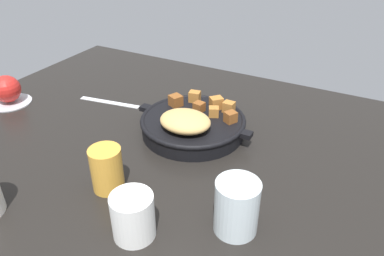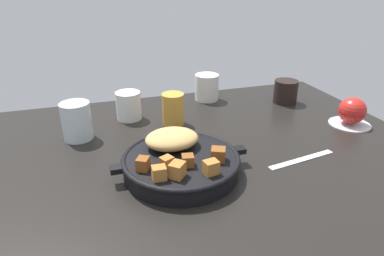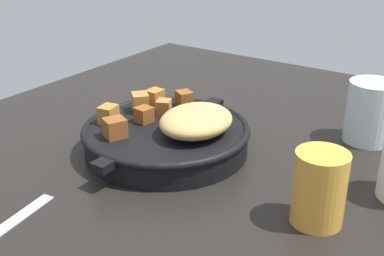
# 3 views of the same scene
# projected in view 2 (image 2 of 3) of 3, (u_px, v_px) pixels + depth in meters

# --- Properties ---
(ground_plane) EXTENTS (1.20, 0.91, 0.02)m
(ground_plane) POSITION_uv_depth(u_px,v_px,m) (196.00, 163.00, 0.81)
(ground_plane) COLOR black
(cast_iron_skillet) EXTENTS (0.30, 0.26, 0.08)m
(cast_iron_skillet) POSITION_uv_depth(u_px,v_px,m) (180.00, 160.00, 0.74)
(cast_iron_skillet) COLOR black
(cast_iron_skillet) RESTS_ON ground_plane
(saucer_plate) EXTENTS (0.12, 0.12, 0.01)m
(saucer_plate) POSITION_uv_depth(u_px,v_px,m) (350.00, 124.00, 0.98)
(saucer_plate) COLOR #B7BABF
(saucer_plate) RESTS_ON ground_plane
(red_apple) EXTENTS (0.08, 0.08, 0.08)m
(red_apple) POSITION_uv_depth(u_px,v_px,m) (352.00, 111.00, 0.96)
(red_apple) COLOR red
(red_apple) RESTS_ON saucer_plate
(butter_knife) EXTENTS (0.18, 0.04, 0.00)m
(butter_knife) POSITION_uv_depth(u_px,v_px,m) (302.00, 159.00, 0.80)
(butter_knife) COLOR silver
(butter_knife) RESTS_ON ground_plane
(ceramic_mug_white) EXTENTS (0.08, 0.08, 0.09)m
(ceramic_mug_white) POSITION_uv_depth(u_px,v_px,m) (207.00, 87.00, 1.16)
(ceramic_mug_white) COLOR silver
(ceramic_mug_white) RESTS_ON ground_plane
(water_glass_tall) EXTENTS (0.08, 0.08, 0.10)m
(water_glass_tall) POSITION_uv_depth(u_px,v_px,m) (77.00, 121.00, 0.88)
(water_glass_tall) COLOR silver
(water_glass_tall) RESTS_ON ground_plane
(juice_glass_amber) EXTENTS (0.06, 0.06, 0.09)m
(juice_glass_amber) POSITION_uv_depth(u_px,v_px,m) (172.00, 109.00, 0.97)
(juice_glass_amber) COLOR gold
(juice_glass_amber) RESTS_ON ground_plane
(white_creamer_pitcher) EXTENTS (0.07, 0.07, 0.08)m
(white_creamer_pitcher) POSITION_uv_depth(u_px,v_px,m) (129.00, 106.00, 1.01)
(white_creamer_pitcher) COLOR white
(white_creamer_pitcher) RESTS_ON ground_plane
(coffee_mug_dark) EXTENTS (0.08, 0.08, 0.08)m
(coffee_mug_dark) POSITION_uv_depth(u_px,v_px,m) (286.00, 92.00, 1.13)
(coffee_mug_dark) COLOR black
(coffee_mug_dark) RESTS_ON ground_plane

